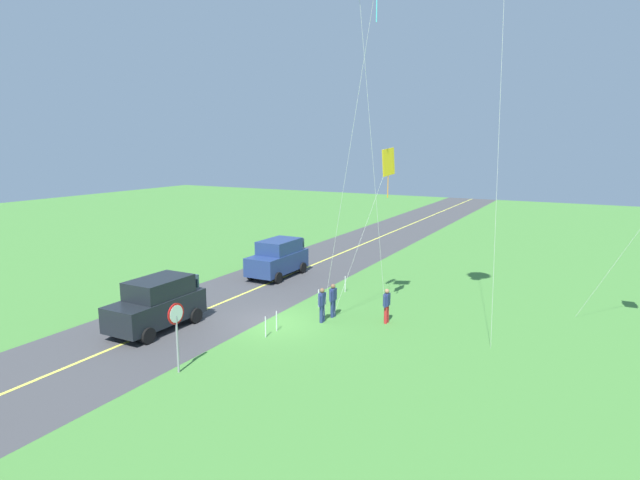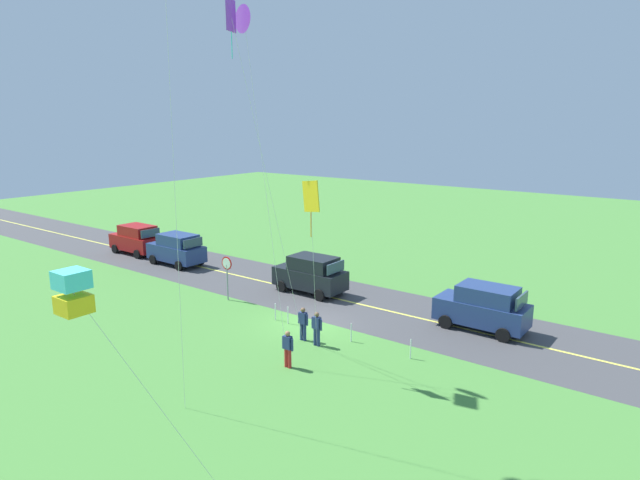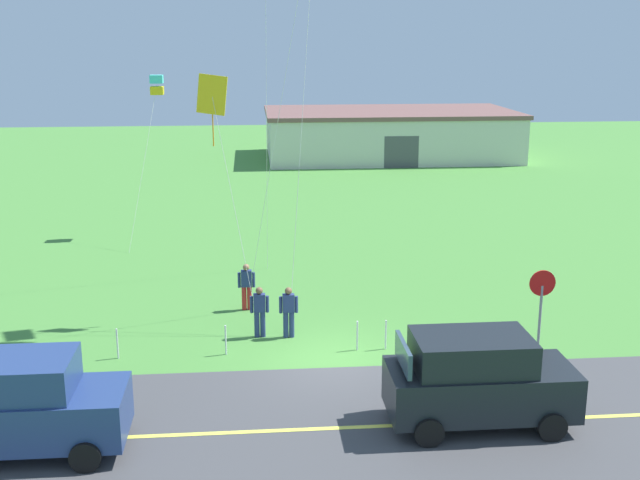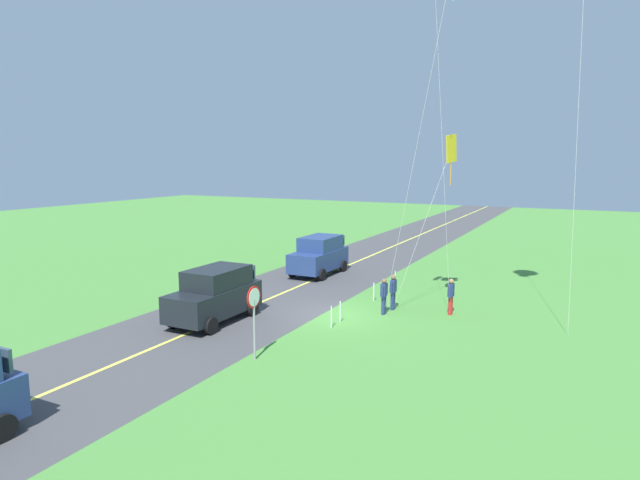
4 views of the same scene
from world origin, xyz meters
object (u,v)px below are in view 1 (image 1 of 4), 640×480
Objects in this scene: person_adult_companion at (322,304)px; car_parked_west_near at (278,258)px; kite_red_low at (388,165)px; stop_sign at (176,324)px; person_adult_near at (333,299)px; person_child_watcher at (387,305)px; car_suv_foreground at (157,303)px.

car_parked_west_near is at bearing 22.57° from person_adult_companion.
kite_red_low reaches higher than car_parked_west_near.
person_adult_companion is (-7.13, 2.01, -0.94)m from stop_sign.
person_adult_near and person_child_watcher have the same top height.
person_adult_near is (-5.05, 6.07, -0.29)m from car_suv_foreground.
stop_sign reaches higher than person_adult_companion.
person_child_watcher is (-1.28, 2.62, 0.00)m from person_adult_companion.
person_child_watcher is at bearing -40.20° from person_adult_near.
person_child_watcher is (-0.40, 2.51, 0.00)m from person_adult_near.
person_adult_near is (5.32, 6.47, -0.29)m from car_parked_west_near.
kite_red_low is (-9.31, 4.18, 5.28)m from stop_sign.
car_suv_foreground is at bearing 2.20° from car_parked_west_near.
person_adult_companion is 6.94m from kite_red_low.
kite_red_low reaches higher than person_child_watcher.
kite_red_low reaches higher than stop_sign.
kite_red_low is (-0.90, -0.44, 6.22)m from person_child_watcher.
car_suv_foreground is 7.90m from person_adult_near.
car_suv_foreground reaches higher than person_child_watcher.
car_suv_foreground reaches higher than person_adult_companion.
car_suv_foreground is 2.75× the size of person_child_watcher.
car_suv_foreground reaches higher than person_adult_near.
kite_red_low is at bearing -68.02° from person_adult_companion.
stop_sign is at bearing -153.96° from person_adult_near.
person_child_watcher is 6.30m from kite_red_low.
person_adult_near is at bearing 165.23° from stop_sign.
car_suv_foreground is at bearing -126.88° from stop_sign.
stop_sign is (13.34, 4.35, 0.65)m from car_parked_west_near.
person_adult_companion is 1.00× the size of person_child_watcher.
car_parked_west_near reaches higher than person_child_watcher.
person_adult_near is at bearing 50.53° from car_parked_west_near.
car_parked_west_near is 14.05m from stop_sign.
car_suv_foreground is 11.90m from kite_red_low.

